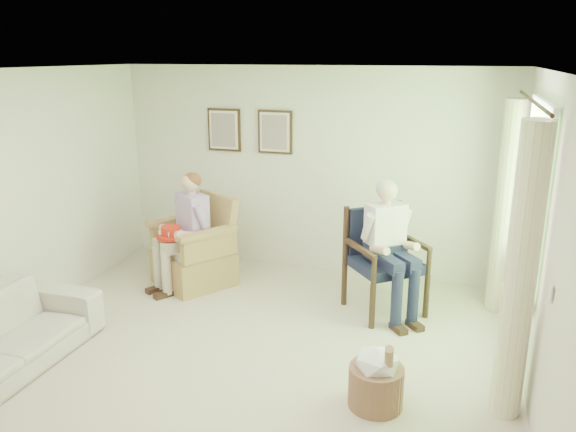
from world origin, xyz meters
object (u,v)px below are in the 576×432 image
Objects in this scene: person_dark at (386,239)px; hatbox at (377,378)px; person_wicker at (188,223)px; wicker_armchair at (195,256)px; red_hat at (171,233)px; wood_armchair at (387,256)px.

person_dark is 2.23× the size of hatbox.
person_dark is (2.34, -0.05, 0.06)m from person_wicker.
wicker_armchair is 0.50m from red_hat.
wood_armchair is (2.34, -0.01, 0.27)m from wicker_armchair.
red_hat is at bearing 143.05° from person_dark.
wicker_armchair is at bearing 135.74° from person_dark.
person_wicker is 4.07× the size of red_hat.
wicker_armchair is 3.20× the size of red_hat.
wicker_armchair is at bearing 65.40° from red_hat.
wood_armchair is 1.91m from hatbox.
red_hat is at bearing 147.26° from wood_armchair.
wood_armchair is 3.32× the size of red_hat.
person_wicker is at bearing 143.70° from wood_armchair.
wood_armchair is 1.72× the size of hatbox.
person_dark is (2.34, -0.19, 0.52)m from wicker_armchair.
wood_armchair is at bearing 95.82° from hatbox.
wood_armchair is at bearing 35.85° from person_wicker.
person_wicker reaches higher than wicker_armchair.
hatbox is at bearing -123.78° from wood_armchair.
wood_armchair is 2.50m from red_hat.
wicker_armchair is 1.66× the size of hatbox.
person_wicker reaches higher than wood_armchair.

